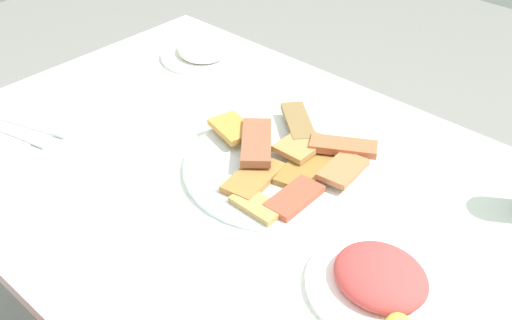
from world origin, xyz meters
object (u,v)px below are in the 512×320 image
Objects in this scene: salad_plate_greens at (203,51)px; fork at (28,125)px; salad_plate_rice at (380,281)px; pide_platter at (280,163)px; spoon at (11,133)px; paper_napkin at (20,131)px; dining_table at (242,211)px.

salad_plate_greens is 0.45m from fork.
salad_plate_greens is at bearing -24.74° from salad_plate_rice.
salad_plate_rice is (-0.29, 0.12, 0.00)m from pide_platter.
pide_platter is at bearing -162.28° from spoon.
fork reaches higher than paper_napkin.
spoon is (0.00, 0.02, 0.00)m from paper_napkin.
fork is (0.46, 0.24, -0.01)m from pide_platter.
dining_table is at bearing -166.33° from spoon.
salad_plate_rice is 0.77m from paper_napkin.
paper_napkin is at bearing 71.64° from fork.
dining_table is 10.29× the size of paper_napkin.
dining_table is 0.47m from fork.
fork and spoon have the same top height.
salad_plate_greens reaches higher than fork.
salad_plate_greens is 1.11× the size of spoon.
fork is at bearing 27.28° from pide_platter.
salad_plate_rice is at bearing 170.10° from dining_table.
salad_plate_greens is 0.95× the size of salad_plate_rice.
fork is (0.00, -0.02, 0.00)m from paper_napkin.
pide_platter reaches higher than paper_napkin.
paper_napkin is (0.42, 0.19, 0.09)m from dining_table.
salad_plate_greens is at bearing -26.44° from pide_platter.
spoon is (0.42, 0.21, 0.09)m from dining_table.
paper_napkin is 0.65× the size of spoon.
spoon is (0.00, 0.04, 0.00)m from fork.
pide_platter reaches higher than spoon.
fork is at bearing 86.09° from salad_plate_greens.
fork is at bearing -102.97° from spoon.
spoon is (0.75, 0.15, -0.01)m from salad_plate_rice.
pide_platter is 0.32m from salad_plate_rice.
salad_plate_greens is at bearing -35.06° from dining_table.
dining_table is 0.35m from salad_plate_rice.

